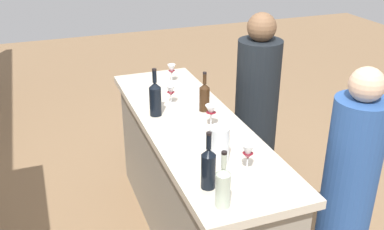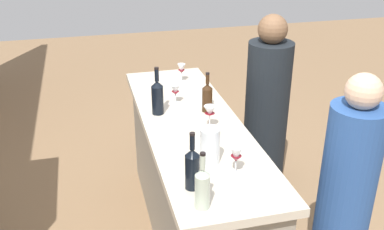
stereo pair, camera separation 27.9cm
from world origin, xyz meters
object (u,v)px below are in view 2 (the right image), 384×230
object	(u,v)px
wine_bottle_center_amber_brown	(207,97)
wine_glass_near_center	(210,112)
person_center_guest	(344,203)
wine_bottle_second_left_near_black	(192,167)
wine_bottle_second_right_near_black	(157,96)
wine_glass_near_right	(236,156)
wine_bottle_leftmost_clear_pale	(202,187)
person_left_guest	(266,114)
wine_glass_near_left	(181,70)
wine_glass_far_left	(175,91)
water_pitcher	(210,145)

from	to	relation	value
wine_bottle_center_amber_brown	wine_glass_near_center	size ratio (longest dim) A/B	1.83
wine_glass_near_center	person_center_guest	distance (m)	0.96
wine_bottle_second_left_near_black	wine_glass_near_center	bearing A→B (deg)	-23.51
wine_bottle_second_right_near_black	wine_glass_near_right	bearing A→B (deg)	-162.60
wine_glass_near_right	wine_bottle_leftmost_clear_pale	bearing A→B (deg)	134.00
wine_bottle_second_left_near_black	person_left_guest	bearing A→B (deg)	-37.05
person_center_guest	wine_bottle_second_right_near_black	bearing A→B (deg)	-51.65
wine_glass_near_left	wine_glass_far_left	size ratio (longest dim) A/B	1.05
person_center_guest	water_pitcher	bearing A→B (deg)	-22.27
wine_bottle_second_left_near_black	wine_bottle_center_amber_brown	bearing A→B (deg)	-20.38
wine_bottle_leftmost_clear_pale	wine_glass_near_right	size ratio (longest dim) A/B	1.86
wine_glass_far_left	wine_glass_near_center	bearing A→B (deg)	-163.90
person_left_guest	person_center_guest	world-z (taller)	person_left_guest
wine_bottle_second_right_near_black	wine_glass_near_right	xyz separation A→B (m)	(-0.85, -0.27, -0.02)
wine_bottle_center_amber_brown	person_left_guest	size ratio (longest dim) A/B	0.18
wine_glass_near_right	person_center_guest	distance (m)	0.76
wine_bottle_leftmost_clear_pale	wine_bottle_second_left_near_black	distance (m)	0.17
wine_bottle_center_amber_brown	wine_bottle_second_right_near_black	xyz separation A→B (m)	(0.04, 0.34, 0.02)
wine_bottle_second_right_near_black	person_left_guest	world-z (taller)	person_left_guest
wine_glass_near_center	water_pitcher	distance (m)	0.42
wine_glass_near_left	wine_glass_near_right	distance (m)	1.41
wine_glass_near_center	person_left_guest	world-z (taller)	person_left_guest
wine_glass_near_center	person_left_guest	distance (m)	0.98
person_center_guest	wine_bottle_second_left_near_black	bearing A→B (deg)	-6.25
wine_glass_near_center	water_pitcher	size ratio (longest dim) A/B	0.74
wine_bottle_second_left_near_black	wine_bottle_second_right_near_black	bearing A→B (deg)	0.68
wine_glass_near_right	wine_glass_far_left	world-z (taller)	wine_glass_near_right
wine_glass_far_left	person_left_guest	bearing A→B (deg)	-77.22
wine_bottle_second_left_near_black	person_center_guest	world-z (taller)	person_center_guest
wine_glass_near_left	person_left_guest	world-z (taller)	person_left_guest
wine_bottle_leftmost_clear_pale	wine_glass_near_left	distance (m)	1.67
wine_bottle_second_left_near_black	wine_glass_near_right	world-z (taller)	wine_bottle_second_left_near_black
wine_glass_near_left	wine_glass_near_center	world-z (taller)	wine_glass_near_center
person_left_guest	wine_glass_near_right	bearing A→B (deg)	62.82
wine_bottle_center_amber_brown	person_center_guest	xyz separation A→B (m)	(-0.86, -0.59, -0.37)
wine_bottle_second_right_near_black	water_pitcher	size ratio (longest dim) A/B	1.60
wine_glass_near_left	water_pitcher	xyz separation A→B (m)	(-1.26, 0.13, 0.00)
wine_bottle_leftmost_clear_pale	person_center_guest	world-z (taller)	person_center_guest
wine_bottle_center_amber_brown	water_pitcher	xyz separation A→B (m)	(-0.66, 0.17, -0.00)
water_pitcher	wine_bottle_center_amber_brown	bearing A→B (deg)	-14.65
wine_glass_near_left	person_left_guest	distance (m)	0.78
wine_bottle_second_left_near_black	wine_glass_near_left	bearing A→B (deg)	-10.81
wine_glass_near_left	person_center_guest	bearing A→B (deg)	-156.76
wine_glass_near_left	wine_glass_near_right	bearing A→B (deg)	178.86
wine_bottle_second_right_near_black	wine_bottle_leftmost_clear_pale	bearing A→B (deg)	-179.09
wine_bottle_leftmost_clear_pale	wine_glass_far_left	world-z (taller)	wine_bottle_leftmost_clear_pale
wine_bottle_leftmost_clear_pale	wine_glass_near_right	world-z (taller)	wine_bottle_leftmost_clear_pale
person_center_guest	wine_bottle_center_amber_brown	bearing A→B (deg)	-63.02
wine_glass_near_right	person_left_guest	world-z (taller)	person_left_guest
person_left_guest	wine_bottle_leftmost_clear_pale	bearing A→B (deg)	59.65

